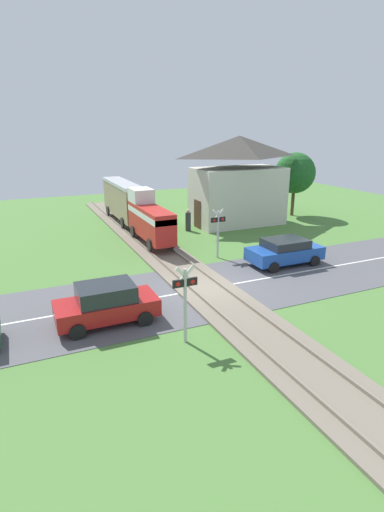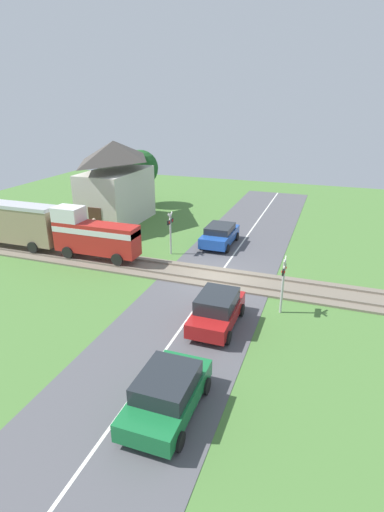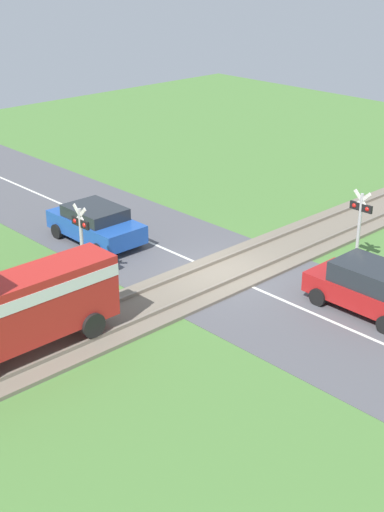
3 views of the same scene
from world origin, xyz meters
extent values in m
plane|color=#4C7A38|center=(0.00, 0.00, 0.00)|extent=(60.00, 60.00, 0.00)
cube|color=#515156|center=(0.00, 0.00, 0.01)|extent=(48.00, 6.40, 0.02)
cube|color=silver|center=(0.00, 0.00, 0.02)|extent=(48.00, 0.12, 0.00)
cube|color=#756B5B|center=(0.00, 0.00, 0.06)|extent=(2.80, 48.00, 0.12)
cube|color=slate|center=(-0.72, 0.00, 0.18)|extent=(0.10, 48.00, 0.12)
cube|color=slate|center=(0.72, 0.00, 0.18)|extent=(0.10, 48.00, 0.12)
cube|color=red|center=(0.00, 7.92, 1.57)|extent=(1.35, 5.58, 1.90)
cube|color=silver|center=(0.00, 7.92, 2.09)|extent=(1.37, 5.58, 0.36)
cube|color=silver|center=(0.00, 9.82, 2.97)|extent=(1.35, 1.79, 0.90)
cylinder|color=black|center=(-0.72, 6.13, 0.62)|extent=(0.14, 0.76, 0.76)
cylinder|color=black|center=(0.72, 6.13, 0.62)|extent=(0.14, 0.76, 0.76)
cylinder|color=black|center=(-0.72, 9.71, 0.62)|extent=(0.14, 0.76, 0.76)
cylinder|color=black|center=(0.72, 9.71, 0.62)|extent=(0.14, 0.76, 0.76)
cube|color=#998466|center=(0.00, 14.79, 1.82)|extent=(1.35, 7.36, 2.40)
cube|color=#BCBCC1|center=(0.00, 14.79, 3.14)|extent=(1.41, 7.36, 0.24)
cylinder|color=black|center=(-0.72, 12.44, 0.62)|extent=(0.14, 0.76, 0.76)
cylinder|color=black|center=(0.72, 12.44, 0.62)|extent=(0.14, 0.76, 0.76)
cylinder|color=black|center=(-0.72, 17.15, 0.62)|extent=(0.14, 0.76, 0.76)
cylinder|color=black|center=(0.72, 17.15, 0.62)|extent=(0.14, 0.76, 0.76)
cube|color=#A81919|center=(-4.96, -1.44, 0.63)|extent=(3.90, 1.75, 0.66)
cube|color=#23282D|center=(-4.96, -1.44, 1.28)|extent=(2.14, 1.61, 0.64)
cylinder|color=black|center=(-3.69, -0.57, 0.30)|extent=(0.60, 0.18, 0.60)
cylinder|color=black|center=(-3.69, -2.31, 0.30)|extent=(0.60, 0.18, 0.60)
cylinder|color=black|center=(-6.23, -0.57, 0.30)|extent=(0.60, 0.18, 0.60)
cylinder|color=black|center=(-6.23, -2.31, 0.30)|extent=(0.60, 0.18, 0.60)
cube|color=#1E4CA8|center=(5.58, 1.44, 0.65)|extent=(4.13, 1.87, 0.70)
cube|color=#23282D|center=(5.58, 1.44, 1.23)|extent=(2.27, 1.72, 0.45)
cylinder|color=black|center=(4.23, 0.51, 0.30)|extent=(0.60, 0.18, 0.60)
cylinder|color=black|center=(4.23, 2.37, 0.30)|extent=(0.60, 0.18, 0.60)
cylinder|color=black|center=(6.92, 0.51, 0.30)|extent=(0.60, 0.18, 0.60)
cylinder|color=black|center=(6.92, 2.37, 0.30)|extent=(0.60, 0.18, 0.60)
cylinder|color=#B7B7B7|center=(-2.75, -4.03, 1.39)|extent=(0.12, 0.12, 2.77)
cube|color=black|center=(-2.75, -4.03, 2.27)|extent=(0.90, 0.08, 0.28)
sphere|color=red|center=(-3.02, -4.03, 2.27)|extent=(0.18, 0.18, 0.18)
sphere|color=red|center=(-2.48, -4.03, 2.27)|extent=(0.18, 0.18, 0.18)
cube|color=silver|center=(-2.75, -4.03, 2.52)|extent=(0.72, 0.04, 0.72)
cube|color=silver|center=(-2.75, -4.03, 2.52)|extent=(0.72, 0.04, 0.72)
cylinder|color=#B7B7B7|center=(2.75, 4.03, 1.39)|extent=(0.12, 0.12, 2.77)
cube|color=black|center=(2.75, 4.03, 2.27)|extent=(0.90, 0.08, 0.28)
sphere|color=red|center=(3.02, 4.03, 2.27)|extent=(0.18, 0.18, 0.18)
sphere|color=red|center=(2.48, 4.03, 2.27)|extent=(0.18, 0.18, 0.18)
cube|color=silver|center=(2.75, 4.03, 2.52)|extent=(0.72, 0.04, 0.72)
cube|color=silver|center=(2.75, 4.03, 2.52)|extent=(0.72, 0.04, 0.72)
cube|color=beige|center=(8.12, 11.04, 2.17)|extent=(6.82, 3.74, 4.35)
pyramid|color=#47423D|center=(8.12, 11.04, 5.90)|extent=(7.36, 4.04, 1.55)
cube|color=#472D1E|center=(4.69, 11.04, 1.05)|extent=(0.06, 1.10, 2.10)
cylinder|color=#333338|center=(3.69, 10.49, 0.68)|extent=(0.40, 0.40, 1.35)
sphere|color=beige|center=(3.69, 10.49, 1.48)|extent=(0.25, 0.25, 0.25)
cylinder|color=brown|center=(14.02, 11.76, 1.08)|extent=(0.28, 0.28, 2.17)
sphere|color=#1E5623|center=(14.02, 11.76, 3.60)|extent=(3.38, 3.38, 3.38)
camera|label=1|loc=(-7.69, -15.66, 7.35)|focal=28.00mm
camera|label=2|loc=(-20.34, -5.74, 9.74)|focal=28.00mm
camera|label=3|loc=(-15.82, 16.45, 10.79)|focal=50.00mm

